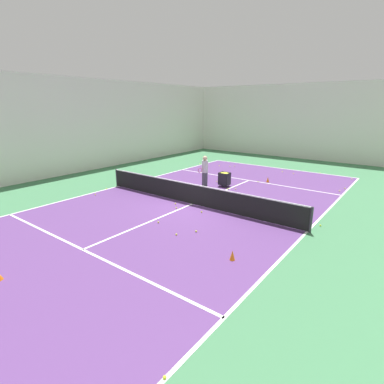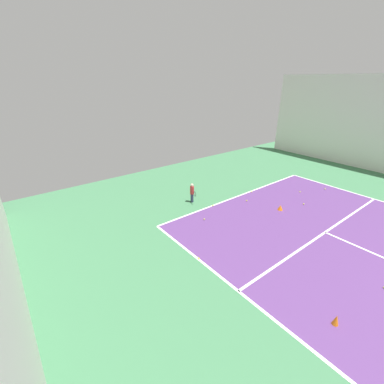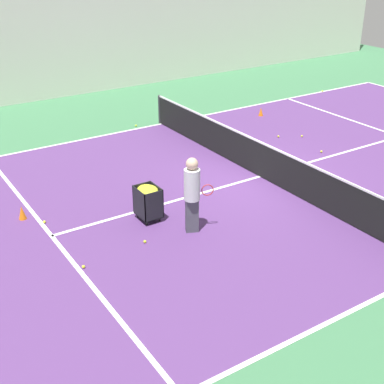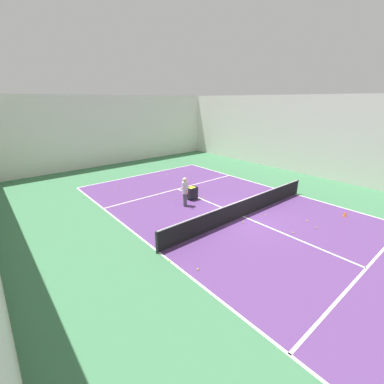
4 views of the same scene
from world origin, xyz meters
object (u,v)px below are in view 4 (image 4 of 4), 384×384
Objects in this scene: coach_at_net at (185,190)px; tennis_net at (244,208)px; ball_cart at (192,191)px; training_cone_0 at (187,183)px.

tennis_net is at bearing 49.59° from coach_at_net.
training_cone_0 is (1.68, 2.56, -0.44)m from ball_cart.
ball_cart is (1.05, 0.58, -0.44)m from coach_at_net.
coach_at_net is at bearing -131.03° from training_cone_0.
training_cone_0 is at bearing 163.45° from coach_at_net.
coach_at_net reaches higher than tennis_net.
training_cone_0 is at bearing 79.67° from tennis_net.
training_cone_0 is (2.73, 3.14, -0.88)m from coach_at_net.
ball_cart is at bearing 143.31° from coach_at_net.
tennis_net is 3.93m from ball_cart.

